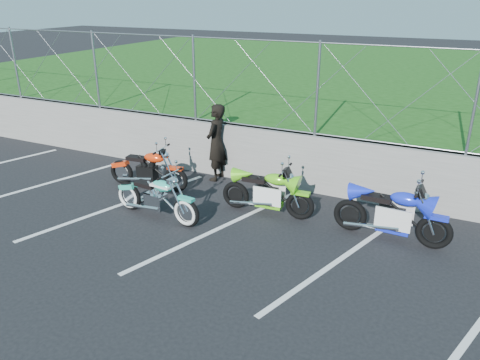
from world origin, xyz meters
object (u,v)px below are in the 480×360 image
at_px(sportbike_blue, 393,216).
at_px(person_standing, 216,143).
at_px(cruiser_turquoise, 157,199).
at_px(sportbike_green, 268,194).
at_px(naked_orange, 149,170).

height_order(sportbike_blue, person_standing, person_standing).
distance_m(cruiser_turquoise, person_standing, 2.42).
relative_size(sportbike_blue, person_standing, 1.15).
bearing_deg(sportbike_green, person_standing, 143.55).
height_order(cruiser_turquoise, naked_orange, cruiser_turquoise).
xyz_separation_m(cruiser_turquoise, naked_orange, (-1.08, 1.20, 0.01)).
distance_m(sportbike_green, person_standing, 2.27).
bearing_deg(sportbike_blue, person_standing, 165.68).
bearing_deg(naked_orange, cruiser_turquoise, -54.36).
xyz_separation_m(sportbike_green, person_standing, (-1.85, 1.22, 0.48)).
bearing_deg(naked_orange, sportbike_green, -7.53).
bearing_deg(cruiser_turquoise, sportbike_green, 36.80).
height_order(naked_orange, sportbike_blue, sportbike_blue).
bearing_deg(sportbike_blue, cruiser_turquoise, -163.56).
distance_m(naked_orange, person_standing, 1.69).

